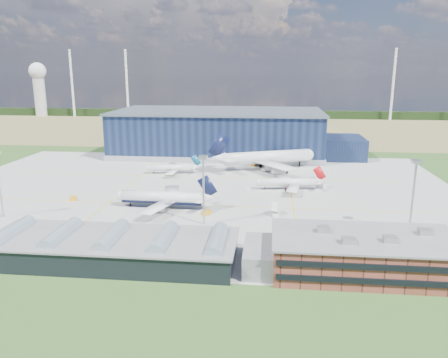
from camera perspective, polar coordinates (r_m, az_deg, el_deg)
ground at (r=174.01m, az=-4.40°, el=-2.44°), size 600.00×600.00×0.00m
apron at (r=183.46m, az=-3.84°, el=-1.55°), size 220.00×160.00×0.08m
farmland at (r=388.37m, az=1.49°, el=6.77°), size 600.00×220.00×0.01m
treeline at (r=467.21m, az=2.29°, el=8.50°), size 600.00×8.00×8.00m
horizon_dressing at (r=509.62m, az=-20.19°, el=11.53°), size 440.20×18.00×70.00m
hangar at (r=263.02m, az=-0.11°, el=5.83°), size 145.00×62.00×26.10m
ops_building at (r=115.65m, az=17.85°, el=-9.30°), size 46.00×23.00×10.90m
glass_concourse at (r=119.55m, az=-12.77°, el=-8.74°), size 78.00×23.00×8.60m
light_mast_center at (r=139.78m, az=-2.70°, el=0.02°), size 2.60×2.60×23.00m
light_mast_east at (r=145.06m, az=23.59°, el=-0.64°), size 2.60×2.60×23.00m
airliner_navy at (r=160.67m, az=-8.14°, el=-1.60°), size 40.09×39.28×12.62m
airliner_red at (r=185.79m, az=8.33°, el=0.11°), size 34.08×33.51×9.95m
airliner_widebody at (r=222.58m, az=5.68°, el=3.69°), size 75.36×74.68×18.94m
airliner_regional at (r=214.23m, az=-6.91°, el=1.89°), size 31.67×31.18×8.96m
gse_tug_a at (r=179.92m, az=-19.11°, el=-2.40°), size 3.10×3.94×1.43m
gse_tug_b at (r=153.41m, az=-2.34°, el=-4.41°), size 3.52×4.00×1.45m
gse_cart_a at (r=213.83m, az=6.57°, el=0.84°), size 3.09×3.87×1.47m
gse_van_b at (r=192.00m, az=12.47°, el=-0.81°), size 5.12×5.01×2.25m
gse_tug_c at (r=231.31m, az=3.74°, el=1.93°), size 2.96×3.96×1.55m
gse_cart_b at (r=183.90m, az=3.02°, el=-1.32°), size 3.16×3.26×1.18m
airstair at (r=153.87m, az=6.78°, el=-4.11°), size 3.12×5.25×3.15m
car_a at (r=131.57m, az=9.54°, el=-7.89°), size 3.43×1.55×1.14m
car_b at (r=157.87m, az=-9.31°, el=-4.12°), size 3.41×1.83×1.07m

